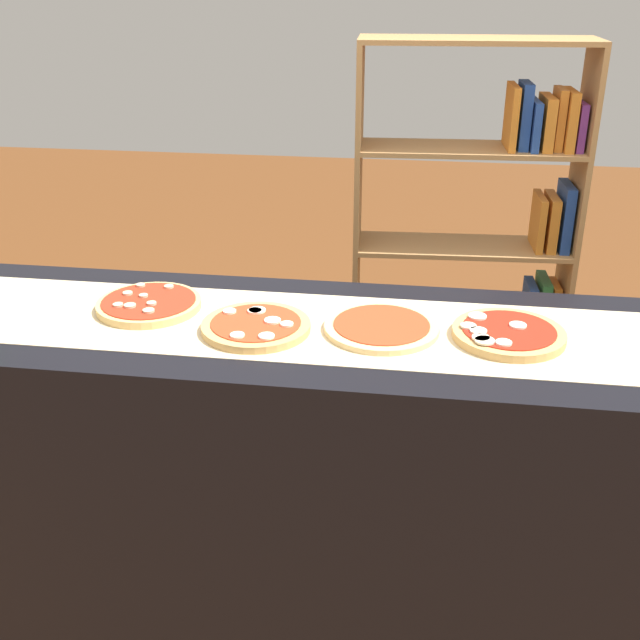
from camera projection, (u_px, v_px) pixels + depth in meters
ground_plane at (320, 605)px, 2.37m from camera, size 12.00×12.00×0.00m
counter at (320, 479)px, 2.17m from camera, size 2.39×0.63×0.94m
parchment_paper at (320, 327)px, 1.97m from camera, size 2.19×0.41×0.00m
pizza_mushroom_0 at (149, 304)px, 2.07m from camera, size 0.28×0.28×0.03m
pizza_mozzarella_1 at (256, 326)px, 1.95m from camera, size 0.28×0.28×0.03m
pizza_plain_2 at (382, 327)px, 1.95m from camera, size 0.29×0.29×0.02m
pizza_mozzarella_3 at (508, 334)px, 1.91m from camera, size 0.28×0.28×0.03m
bookshelf at (491, 251)px, 3.04m from camera, size 0.86×0.32×1.55m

